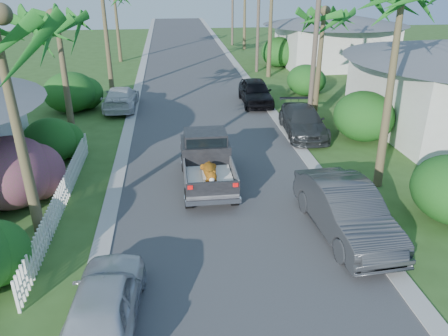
{
  "coord_description": "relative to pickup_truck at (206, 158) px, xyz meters",
  "views": [
    {
      "loc": [
        -1.88,
        -9.22,
        7.99
      ],
      "look_at": [
        -0.08,
        5.21,
        1.4
      ],
      "focal_mm": 35.0,
      "sensor_mm": 36.0,
      "label": 1
    }
  ],
  "objects": [
    {
      "name": "parked_car_rn",
      "position": [
        4.17,
        -4.6,
        -0.15
      ],
      "size": [
        2.17,
        5.31,
        1.71
      ],
      "primitive_type": "imported",
      "rotation": [
        0.0,
        0.0,
        0.07
      ],
      "color": "#303235",
      "rests_on": "ground"
    },
    {
      "name": "shrub_l_c",
      "position": [
        -6.83,
        2.84,
        -0.01
      ],
      "size": [
        2.4,
        2.64,
        2.0
      ],
      "primitive_type": "ellipsoid",
      "color": "#154B18",
      "rests_on": "ground"
    },
    {
      "name": "shrub_l_b",
      "position": [
        -7.23,
        -1.16,
        0.29
      ],
      "size": [
        3.0,
        3.3,
        2.6
      ],
      "primitive_type": "ellipsoid",
      "color": "#B0196F",
      "rests_on": "ground"
    },
    {
      "name": "house_right_far",
      "position": [
        13.57,
        22.84,
        1.11
      ],
      "size": [
        9.0,
        8.0,
        4.6
      ],
      "color": "silver",
      "rests_on": "ground"
    },
    {
      "name": "shrub_r_d",
      "position": [
        8.57,
        22.84,
        0.29
      ],
      "size": [
        3.2,
        3.52,
        2.6
      ],
      "primitive_type": "ellipsoid",
      "color": "#154B18",
      "rests_on": "ground"
    },
    {
      "name": "palm_r_b",
      "position": [
        7.17,
        7.84,
        4.94
      ],
      "size": [
        4.4,
        4.4,
        7.2
      ],
      "color": "brown",
      "rests_on": "ground"
    },
    {
      "name": "shrub_r_c",
      "position": [
        8.07,
        12.84,
        0.04
      ],
      "size": [
        2.6,
        2.86,
        2.1
      ],
      "primitive_type": "ellipsoid",
      "color": "#154B18",
      "rests_on": "ground"
    },
    {
      "name": "pickup_truck",
      "position": [
        0.0,
        0.0,
        0.0
      ],
      "size": [
        1.98,
        5.12,
        2.06
      ],
      "color": "black",
      "rests_on": "ground"
    },
    {
      "name": "parked_car_lf",
      "position": [
        -4.43,
        10.96,
        -0.32
      ],
      "size": [
        2.06,
        4.83,
        1.39
      ],
      "primitive_type": "imported",
      "rotation": [
        0.0,
        0.0,
        3.12
      ],
      "color": "silver",
      "rests_on": "ground"
    },
    {
      "name": "curb_right",
      "position": [
        4.87,
        17.84,
        -0.98
      ],
      "size": [
        0.6,
        100.0,
        0.06
      ],
      "primitive_type": "cube",
      "color": "#A5A39E",
      "rests_on": "ground"
    },
    {
      "name": "curb_left",
      "position": [
        -3.73,
        17.84,
        -0.98
      ],
      "size": [
        0.6,
        100.0,
        0.06
      ],
      "primitive_type": "cube",
      "color": "#A5A39E",
      "rests_on": "ground"
    },
    {
      "name": "ground",
      "position": [
        0.57,
        -7.16,
        -1.01
      ],
      "size": [
        120.0,
        120.0,
        0.0
      ],
      "primitive_type": "plane",
      "color": "#30511E",
      "rests_on": "ground"
    },
    {
      "name": "shrub_r_b",
      "position": [
        8.37,
        3.84,
        0.24
      ],
      "size": [
        3.0,
        3.3,
        2.5
      ],
      "primitive_type": "ellipsoid",
      "color": "#154B18",
      "rests_on": "ground"
    },
    {
      "name": "parked_car_rf",
      "position": [
        4.17,
        11.03,
        -0.22
      ],
      "size": [
        1.97,
        4.67,
        1.58
      ],
      "primitive_type": "imported",
      "rotation": [
        0.0,
        0.0,
        -0.02
      ],
      "color": "black",
      "rests_on": "ground"
    },
    {
      "name": "palm_l_b",
      "position": [
        -6.23,
        4.84,
        5.14
      ],
      "size": [
        4.4,
        4.4,
        7.4
      ],
      "color": "brown",
      "rests_on": "ground"
    },
    {
      "name": "picket_fence",
      "position": [
        -5.43,
        -1.66,
        -0.51
      ],
      "size": [
        0.1,
        11.0,
        1.0
      ],
      "primitive_type": "cube",
      "color": "white",
      "rests_on": "ground"
    },
    {
      "name": "parked_car_rm",
      "position": [
        5.57,
        4.99,
        -0.3
      ],
      "size": [
        2.29,
        5.03,
        1.43
      ],
      "primitive_type": "imported",
      "rotation": [
        0.0,
        0.0,
        -0.06
      ],
      "color": "#2B2E30",
      "rests_on": "ground"
    },
    {
      "name": "utility_pole_c",
      "position": [
        6.17,
        20.84,
        3.59
      ],
      "size": [
        1.6,
        0.26,
        9.0
      ],
      "color": "brown",
      "rests_on": "ground"
    },
    {
      "name": "utility_pole_d",
      "position": [
        6.17,
        35.84,
        3.59
      ],
      "size": [
        1.6,
        0.26,
        9.0
      ],
      "color": "brown",
      "rests_on": "ground"
    },
    {
      "name": "road",
      "position": [
        0.57,
        17.84,
        -1.0
      ],
      "size": [
        8.0,
        100.0,
        0.02
      ],
      "primitive_type": "cube",
      "color": "#38383A",
      "rests_on": "ground"
    },
    {
      "name": "shrub_l_d",
      "position": [
        -7.43,
        10.84,
        0.19
      ],
      "size": [
        3.2,
        3.52,
        2.4
      ],
      "primitive_type": "ellipsoid",
      "color": "#154B18",
      "rests_on": "ground"
    },
    {
      "name": "utility_pole_b",
      "position": [
        6.17,
        5.84,
        3.59
      ],
      "size": [
        1.6,
        0.26,
        9.0
      ],
      "color": "brown",
      "rests_on": "ground"
    },
    {
      "name": "parked_car_ln",
      "position": [
        -3.15,
        -7.87,
        -0.3
      ],
      "size": [
        1.92,
        4.25,
        1.42
      ],
      "primitive_type": "imported",
      "rotation": [
        0.0,
        0.0,
        3.08
      ],
      "color": "silver",
      "rests_on": "ground"
    }
  ]
}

